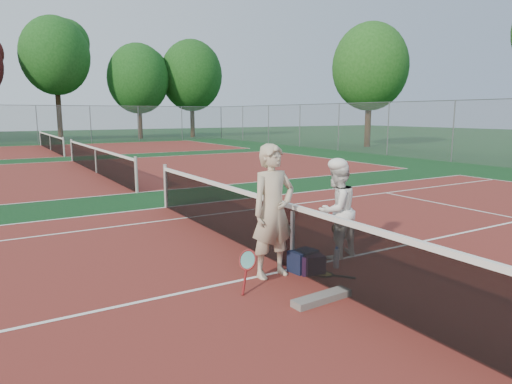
% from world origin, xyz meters
% --- Properties ---
extents(ground, '(130.00, 130.00, 0.00)m').
position_xyz_m(ground, '(0.00, 0.00, 0.00)').
color(ground, '#0D3315').
rests_on(ground, ground).
extents(court_main, '(23.77, 10.97, 0.01)m').
position_xyz_m(court_main, '(0.00, 0.00, 0.00)').
color(court_main, maroon).
rests_on(court_main, ground).
extents(court_far_a, '(23.77, 10.97, 0.01)m').
position_xyz_m(court_far_a, '(0.00, 13.50, 0.00)').
color(court_far_a, maroon).
rests_on(court_far_a, ground).
extents(court_far_b, '(23.77, 10.97, 0.01)m').
position_xyz_m(court_far_b, '(0.00, 27.00, 0.00)').
color(court_far_b, maroon).
rests_on(court_far_b, ground).
extents(net_main, '(0.10, 10.98, 1.02)m').
position_xyz_m(net_main, '(0.00, 0.00, 0.51)').
color(net_main, black).
rests_on(net_main, ground).
extents(net_far_a, '(0.10, 10.98, 1.02)m').
position_xyz_m(net_far_a, '(0.00, 13.50, 0.51)').
color(net_far_a, black).
rests_on(net_far_a, ground).
extents(net_far_b, '(0.10, 10.98, 1.02)m').
position_xyz_m(net_far_b, '(0.00, 27.00, 0.51)').
color(net_far_b, black).
rests_on(net_far_b, ground).
extents(fence_back, '(32.00, 0.06, 3.00)m').
position_xyz_m(fence_back, '(0.00, 34.00, 1.50)').
color(fence_back, slate).
rests_on(fence_back, ground).
extents(fence_right, '(0.06, 54.50, 3.00)m').
position_xyz_m(fence_right, '(16.00, 6.75, 1.50)').
color(fence_right, slate).
rests_on(fence_right, ground).
extents(player_a, '(0.73, 0.49, 1.94)m').
position_xyz_m(player_a, '(-0.40, -0.06, 0.97)').
color(player_a, '#BFB094').
rests_on(player_a, ground).
extents(player_b, '(0.87, 0.73, 1.59)m').
position_xyz_m(player_b, '(0.98, 0.14, 0.79)').
color(player_b, white).
rests_on(player_b, ground).
extents(racket_red, '(0.42, 0.42, 0.53)m').
position_xyz_m(racket_red, '(-0.98, -0.33, 0.27)').
color(racket_red, maroon).
rests_on(racket_red, ground).
extents(racket_black_held, '(0.44, 0.42, 0.52)m').
position_xyz_m(racket_black_held, '(1.18, 0.30, 0.26)').
color(racket_black_held, black).
rests_on(racket_black_held, ground).
extents(racket_spare, '(0.58, 0.64, 0.03)m').
position_xyz_m(racket_spare, '(0.26, -0.44, 0.01)').
color(racket_spare, black).
rests_on(racket_spare, ground).
extents(sports_bag_navy, '(0.45, 0.34, 0.32)m').
position_xyz_m(sports_bag_navy, '(0.11, -0.13, 0.16)').
color(sports_bag_navy, black).
rests_on(sports_bag_navy, ground).
extents(sports_bag_purple, '(0.41, 0.35, 0.29)m').
position_xyz_m(sports_bag_purple, '(0.15, -0.30, 0.14)').
color(sports_bag_purple, black).
rests_on(sports_bag_purple, ground).
extents(net_cover_canvas, '(0.88, 0.25, 0.09)m').
position_xyz_m(net_cover_canvas, '(-0.38, -1.17, 0.05)').
color(net_cover_canvas, '#635D59').
rests_on(net_cover_canvas, ground).
extents(water_bottle, '(0.09, 0.09, 0.30)m').
position_xyz_m(water_bottle, '(0.63, -0.29, 0.15)').
color(water_bottle, silver).
rests_on(water_bottle, ground).
extents(tree_back_3, '(5.75, 5.75, 10.54)m').
position_xyz_m(tree_back_3, '(2.20, 37.91, 7.21)').
color(tree_back_3, '#382314').
rests_on(tree_back_3, ground).
extents(tree_back_4, '(5.64, 5.64, 8.83)m').
position_xyz_m(tree_back_4, '(9.27, 37.74, 5.57)').
color(tree_back_4, '#382314').
rests_on(tree_back_4, ground).
extents(tree_back_5, '(6.08, 6.08, 9.58)m').
position_xyz_m(tree_back_5, '(14.64, 37.72, 6.07)').
color(tree_back_5, '#382314').
rests_on(tree_back_5, ground).
extents(tree_right_1, '(5.31, 5.31, 8.66)m').
position_xyz_m(tree_right_1, '(20.03, 18.70, 5.59)').
color(tree_right_1, '#382314').
rests_on(tree_right_1, ground).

